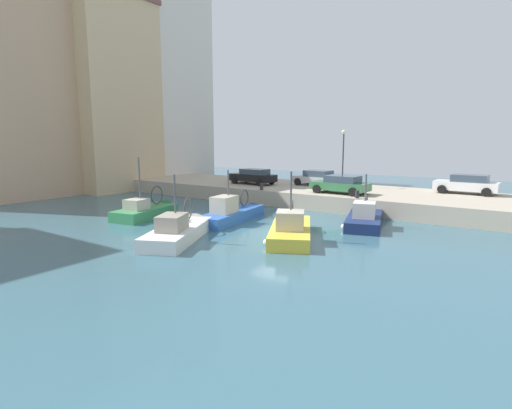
% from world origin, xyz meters
% --- Properties ---
extents(water_surface, '(80.00, 80.00, 0.00)m').
position_xyz_m(water_surface, '(0.00, 0.00, 0.00)').
color(water_surface, '#386070').
rests_on(water_surface, ground).
extents(quay_wall, '(9.00, 56.00, 1.20)m').
position_xyz_m(quay_wall, '(11.50, 0.00, 0.60)').
color(quay_wall, '#ADA08C').
rests_on(quay_wall, ground).
extents(fishing_boat_yellow, '(7.06, 4.89, 4.54)m').
position_xyz_m(fishing_boat_yellow, '(-0.72, -1.32, 0.13)').
color(fishing_boat_yellow, gold).
rests_on(fishing_boat_yellow, ground).
extents(fishing_boat_white, '(6.98, 4.60, 4.39)m').
position_xyz_m(fishing_boat_white, '(-4.42, 3.37, 0.12)').
color(fishing_boat_white, white).
rests_on(fishing_boat_white, ground).
extents(fishing_boat_blue, '(7.12, 2.57, 4.12)m').
position_xyz_m(fishing_boat_blue, '(1.06, 3.98, 0.16)').
color(fishing_boat_blue, '#2D60B7').
rests_on(fishing_boat_blue, ground).
extents(fishing_boat_navy, '(6.83, 3.62, 4.07)m').
position_xyz_m(fishing_boat_navy, '(4.80, -3.50, 0.13)').
color(fishing_boat_navy, navy).
rests_on(fishing_boat_navy, ground).
extents(fishing_boat_green, '(5.81, 2.93, 5.02)m').
position_xyz_m(fishing_boat_green, '(-1.26, 9.54, 0.10)').
color(fishing_boat_green, '#388951').
rests_on(fishing_boat_green, ground).
extents(parked_car_black, '(2.29, 4.44, 1.39)m').
position_xyz_m(parked_car_black, '(10.57, 9.05, 1.92)').
color(parked_car_black, black).
rests_on(parked_car_black, quay_wall).
extents(parked_car_green, '(2.25, 4.42, 1.36)m').
position_xyz_m(parked_car_green, '(9.01, -0.06, 1.90)').
color(parked_car_green, '#387547').
rests_on(parked_car_green, quay_wall).
extents(parked_car_white, '(2.12, 4.41, 1.45)m').
position_xyz_m(parked_car_white, '(14.22, -7.93, 1.94)').
color(parked_car_white, silver).
rests_on(parked_car_white, quay_wall).
extents(parked_car_silver, '(2.31, 4.08, 1.35)m').
position_xyz_m(parked_car_silver, '(12.78, 3.77, 1.89)').
color(parked_car_silver, '#B7B7BC').
rests_on(parked_car_silver, quay_wall).
extents(mooring_bollard_mid, '(0.28, 0.28, 0.55)m').
position_xyz_m(mooring_bollard_mid, '(7.35, -2.00, 1.48)').
color(mooring_bollard_mid, '#2D2D33').
rests_on(mooring_bollard_mid, quay_wall).
extents(mooring_bollard_north, '(0.28, 0.28, 0.55)m').
position_xyz_m(mooring_bollard_north, '(7.35, 6.00, 1.48)').
color(mooring_bollard_north, '#2D2D33').
rests_on(mooring_bollard_north, quay_wall).
extents(quay_streetlamp, '(0.36, 0.36, 4.83)m').
position_xyz_m(quay_streetlamp, '(13.00, 1.47, 4.45)').
color(quay_streetlamp, '#38383D').
rests_on(quay_streetlamp, quay_wall).
extents(waterfront_building_central, '(8.88, 8.12, 19.33)m').
position_xyz_m(waterfront_building_central, '(6.99, 25.21, 9.69)').
color(waterfront_building_central, '#D1B284').
rests_on(waterfront_building_central, ground).
extents(waterfront_building_east_mid, '(9.17, 8.22, 22.67)m').
position_xyz_m(waterfront_building_east_mid, '(15.54, 25.62, 11.35)').
color(waterfront_building_east_mid, silver).
rests_on(waterfront_building_east_mid, ground).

